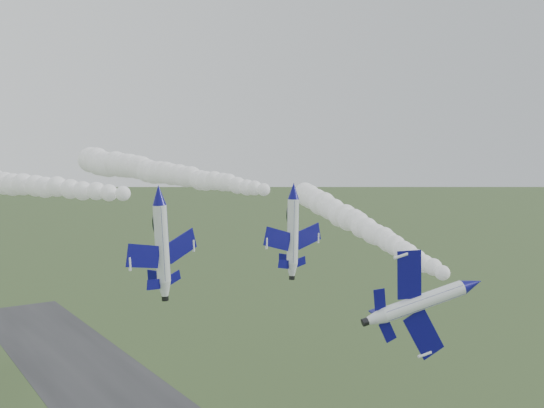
{
  "coord_description": "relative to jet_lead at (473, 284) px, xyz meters",
  "views": [
    {
      "loc": [
        -39.54,
        -43.71,
        47.18
      ],
      "look_at": [
        4.17,
        20.51,
        41.31
      ],
      "focal_mm": 40.0,
      "sensor_mm": 36.0,
      "label": 1
    }
  ],
  "objects": [
    {
      "name": "smoke_trail_jet_pair_right",
      "position": [
        -11.97,
        53.82,
        11.21
      ],
      "size": [
        15.48,
        54.54,
        5.04
      ],
      "primitive_type": null,
      "rotation": [
        0.0,
        0.0,
        0.19
      ],
      "color": "white"
    },
    {
      "name": "smoke_trail_jet_lead",
      "position": [
        17.48,
        39.37,
        2.63
      ],
      "size": [
        32.85,
        75.29,
        5.25
      ],
      "primitive_type": null,
      "rotation": [
        0.0,
        0.0,
        -0.36
      ],
      "color": "white"
    },
    {
      "name": "jet_lead",
      "position": [
        0.0,
        0.0,
        0.0
      ],
      "size": [
        7.81,
        13.88,
        11.43
      ],
      "rotation": [
        0.0,
        1.3,
        -0.36
      ],
      "color": "white"
    },
    {
      "name": "jet_pair_left",
      "position": [
        -26.32,
        22.63,
        9.5
      ],
      "size": [
        11.28,
        12.95,
        3.38
      ],
      "rotation": [
        0.0,
        -0.07,
        0.4
      ],
      "color": "white"
    },
    {
      "name": "jet_pair_right",
      "position": [
        -6.56,
        23.7,
        9.31
      ],
      "size": [
        11.08,
        13.03,
        3.23
      ],
      "rotation": [
        0.0,
        0.03,
        0.19
      ],
      "color": "white"
    }
  ]
}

